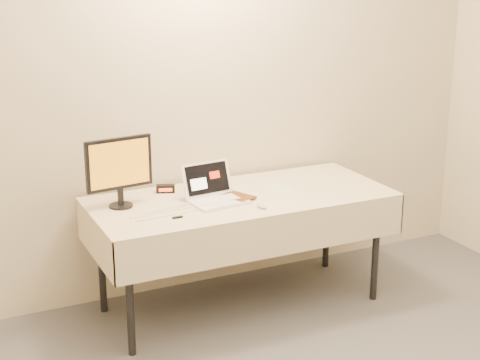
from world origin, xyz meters
name	(u,v)px	position (x,y,z in m)	size (l,w,h in m)	color
back_wall	(211,86)	(0.00, 2.50, 1.35)	(4.00, 0.10, 2.70)	beige
table	(241,205)	(0.00, 2.05, 0.68)	(1.86, 0.81, 0.74)	black
laptop	(214,192)	(-0.19, 2.03, 0.79)	(0.35, 0.33, 0.22)	white
monitor	(119,167)	(-0.73, 2.16, 0.98)	(0.41, 0.16, 0.42)	black
book	(230,186)	(-0.11, 1.97, 0.83)	(0.14, 0.02, 0.19)	brown
alarm_clock	(166,189)	(-0.39, 2.31, 0.76)	(0.13, 0.09, 0.05)	black
clicker	(262,206)	(0.02, 1.79, 0.75)	(0.04, 0.09, 0.02)	silver
paper_form	(280,188)	(0.29, 2.08, 0.74)	(0.10, 0.25, 0.00)	#BDE2B4
usb_dongle	(177,217)	(-0.50, 1.84, 0.74)	(0.06, 0.02, 0.01)	black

